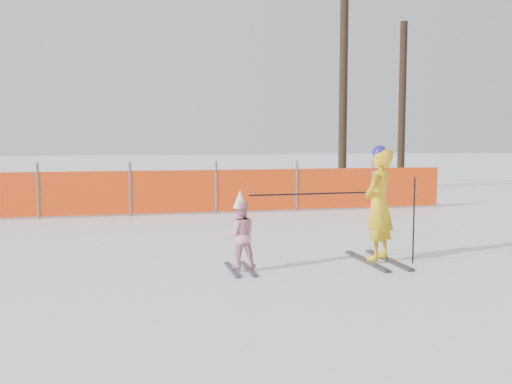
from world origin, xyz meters
TOP-DOWN VIEW (x-y plane):
  - ground at (0.00, 0.00)m, footprint 120.00×120.00m
  - adult at (1.68, -0.04)m, footprint 0.69×1.38m
  - child at (-0.36, -0.12)m, footprint 0.45×0.89m
  - ski_poles at (1.26, -0.15)m, footprint 2.38×0.22m
  - safety_fence at (-1.89, 5.82)m, footprint 15.85×0.06m
  - tree_trunks at (6.52, 10.94)m, footprint 3.17×1.77m

SIDE VIEW (x-z plane):
  - ground at x=0.00m, z-range 0.00..0.00m
  - child at x=-0.36m, z-range -0.05..1.04m
  - safety_fence at x=-1.89m, z-range -0.07..1.18m
  - adult at x=1.68m, z-range 0.00..1.68m
  - ski_poles at x=1.26m, z-range 0.24..1.47m
  - tree_trunks at x=6.52m, z-range -0.22..6.80m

